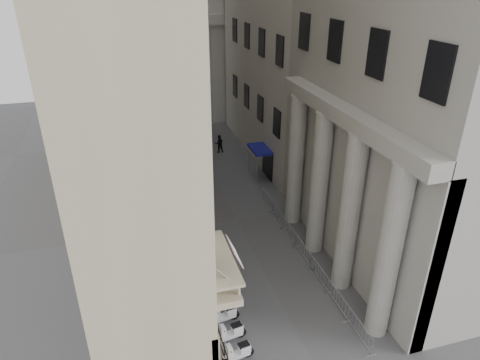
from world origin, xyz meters
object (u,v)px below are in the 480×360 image
Objects in this scene: street_lamp at (172,129)px; pedestrian_a at (200,166)px; security_tent at (193,155)px; info_kiosk at (196,258)px; pedestrian_b at (219,144)px.

street_lamp is 5.83m from pedestrian_a.
security_tent is at bearing 77.77° from pedestrian_a.
security_tent is at bearing 70.21° from info_kiosk.
pedestrian_b is (3.92, 6.11, -1.58)m from security_tent.
pedestrian_a is (0.86, 1.14, -1.71)m from security_tent.
street_lamp reaches higher than pedestrian_b.
security_tent is 2.11× the size of info_kiosk.
street_lamp is 5.16× the size of info_kiosk.
pedestrian_a is (2.70, 2.11, -4.71)m from street_lamp.
security_tent reaches higher than info_kiosk.
security_tent is 13.47m from info_kiosk.
info_kiosk is at bearing -77.54° from street_lamp.
street_lamp is 5.42× the size of pedestrian_a.
pedestrian_b is at bearing -96.67° from pedestrian_a.
info_kiosk is at bearing -99.54° from security_tent.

